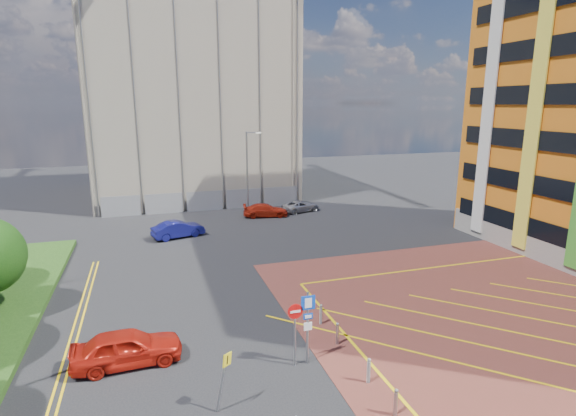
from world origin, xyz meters
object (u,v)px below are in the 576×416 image
sign_cluster (303,321)px  warning_sign (224,375)px  car_red_left (127,348)px  car_silver_back (301,206)px  car_blue_back (178,229)px  lamp_back (248,169)px  car_red_back (266,210)px

sign_cluster → warning_sign: 4.12m
car_red_left → car_silver_back: car_red_left is taller
sign_cluster → car_blue_back: size_ratio=0.77×
lamp_back → car_blue_back: bearing=-137.4°
car_red_left → sign_cluster: bearing=-110.2°
sign_cluster → car_red_back: bearing=78.7°
lamp_back → warning_sign: bearing=-104.3°
sign_cluster → car_red_left: size_ratio=0.72×
car_blue_back → car_silver_back: car_blue_back is taller
warning_sign → car_red_left: 5.37m
car_silver_back → warning_sign: bearing=138.2°
car_blue_back → car_silver_back: size_ratio=1.05×
warning_sign → car_silver_back: size_ratio=0.57×
sign_cluster → car_red_left: sign_cluster is taller
car_silver_back → car_blue_back: bearing=96.3°
sign_cluster → warning_sign: size_ratio=1.42×
warning_sign → car_red_left: warning_sign is taller
car_red_left → car_red_back: car_red_left is taller
warning_sign → lamp_back: bearing=75.7°
car_red_back → car_silver_back: 4.03m
warning_sign → car_red_back: warning_sign is taller
car_silver_back → car_red_back: bearing=86.4°
lamp_back → car_silver_back: size_ratio=2.03×
car_red_left → lamp_back: bearing=-25.9°
lamp_back → warning_sign: 30.00m
car_red_back → lamp_back: bearing=37.3°
lamp_back → car_silver_back: bearing=-14.1°
car_blue_back → car_silver_back: (12.43, 5.51, -0.14)m
lamp_back → car_red_left: size_ratio=1.81×
car_red_left → car_silver_back: size_ratio=1.12×
car_silver_back → lamp_back: bearing=58.4°
car_red_left → car_silver_back: 28.34m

